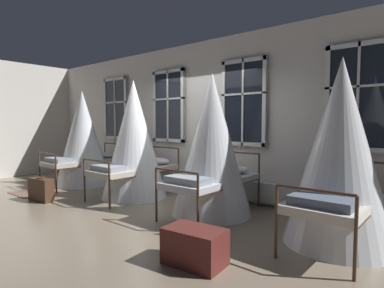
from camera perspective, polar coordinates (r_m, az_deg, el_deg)
The scene contains 10 objects.
ground at distance 5.86m, azimuth -5.59°, elevation -11.12°, with size 19.84×19.84×0.00m, color gray.
back_wall_with_windows at distance 6.65m, azimuth 2.43°, elevation 4.62°, with size 10.92×0.10×3.20m, color silver.
window_bank at distance 6.57m, azimuth 1.78°, elevation -0.37°, with size 6.80×0.10×2.63m.
cot_first at distance 8.12m, azimuth -19.17°, elevation 0.91°, with size 1.33×1.83×2.30m.
cot_second at distance 6.47m, azimuth -10.45°, elevation 0.66°, with size 1.33×1.82×2.37m.
cot_third at distance 5.17m, azimuth 3.65°, elevation -0.38°, with size 1.33×1.82×2.32m.
cot_fourth at distance 4.28m, azimuth 25.24°, elevation -1.65°, with size 1.33×1.82×2.32m.
rug_first at distance 7.67m, azimuth -27.48°, elevation -7.90°, with size 0.80×0.56×0.01m, color brown.
suitcase_dark at distance 6.79m, azimuth -25.70°, elevation -7.46°, with size 0.58×0.28×0.47m.
travel_trunk at distance 3.53m, azimuth 0.50°, elevation -18.07°, with size 0.64×0.40×0.39m, color #5B231E.
Camera 1 is at (4.01, -3.98, 1.52)m, focal length 29.41 mm.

